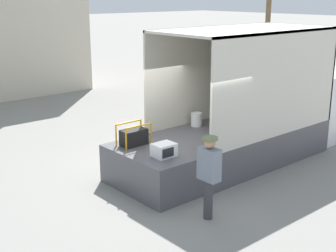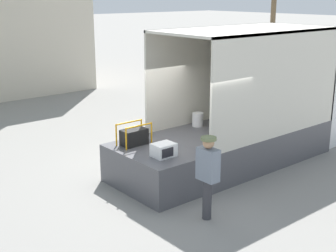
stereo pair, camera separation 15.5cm
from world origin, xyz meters
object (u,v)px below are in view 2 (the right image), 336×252
Objects in this scene: microwave at (164,150)px; box_truck at (281,116)px; worker_person at (208,170)px; portable_generator at (135,136)px.

box_truck is at bearing 5.94° from microwave.
box_truck is 5.12m from worker_person.
worker_person is at bearing -91.24° from portable_generator.
portable_generator is 2.45m from worker_person.
box_truck is 4.74m from portable_generator.
microwave is 1.39m from worker_person.
microwave is 0.28× the size of worker_person.
worker_person is (-0.05, -2.45, -0.07)m from portable_generator.
worker_person reaches higher than microwave.
portable_generator is at bearing 89.70° from microwave.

